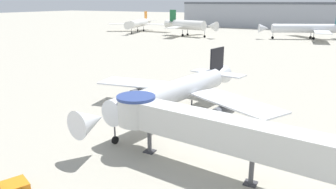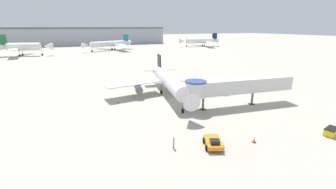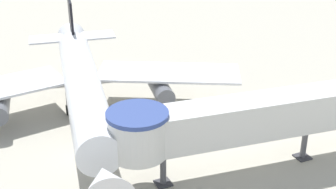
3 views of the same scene
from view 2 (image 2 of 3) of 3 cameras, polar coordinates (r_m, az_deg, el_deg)
ground_plane at (r=47.90m, az=0.82°, el=-2.21°), size 800.00×800.00×0.00m
main_airplane at (r=52.12m, az=0.14°, el=3.48°), size 29.53×29.97×8.39m
jet_bridge at (r=46.67m, az=16.35°, el=2.03°), size 23.60×5.78×5.94m
pushback_tug_orange at (r=31.63m, az=11.43°, el=-11.81°), size 3.31×4.25×1.43m
service_container_yellow at (r=42.10m, az=36.08°, el=-7.61°), size 2.96×2.06×1.09m
traffic_cone_apron_front at (r=34.46m, az=21.06°, el=-10.70°), size 0.49×0.49×0.80m
traffic_cone_port_wing at (r=48.97m, az=-12.49°, el=-1.82°), size 0.39×0.39×0.64m
ground_crew_marshaller at (r=30.51m, az=1.45°, el=-12.01°), size 0.31×0.36×1.64m
background_jet_navy_tail at (r=188.46m, az=8.39°, el=13.37°), size 34.22×35.66×10.42m
background_jet_teal_tail at (r=161.10m, az=-14.53°, el=12.41°), size 35.58×34.38×10.15m
background_jet_green_tail at (r=147.91m, az=-32.93°, el=10.16°), size 27.67×27.78×11.63m
terminal_building at (r=216.97m, az=-19.96°, el=13.79°), size 135.56×25.71×14.97m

